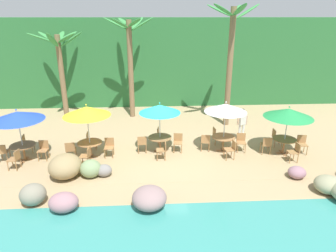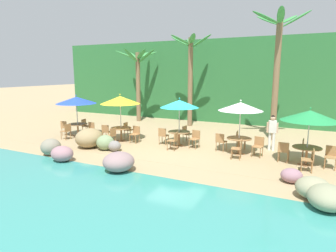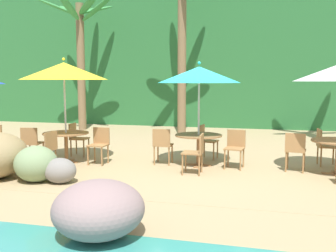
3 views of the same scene
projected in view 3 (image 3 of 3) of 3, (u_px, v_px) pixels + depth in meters
The scene contains 20 objects.
ground_plane at pixel (197, 168), 8.77m from camera, with size 120.00×120.00×0.00m, color tan.
terrace_deck at pixel (197, 168), 8.77m from camera, with size 18.00×5.20×0.01m.
foliage_backdrop at pixel (234, 58), 17.08m from camera, with size 28.00×2.40×6.00m.
rock_seawall at pixel (232, 198), 5.34m from camera, with size 13.25×3.72×0.95m.
umbrella_yellow at pixel (64, 71), 9.17m from camera, with size 2.08×2.08×2.55m.
dining_table_yellow at pixel (66, 138), 9.35m from camera, with size 1.10×1.10×0.74m.
chair_yellow_seaward at pixel (100, 143), 9.23m from camera, with size 0.43×0.44×0.87m.
chair_yellow_inland at pixel (77, 137), 10.21m from camera, with size 0.46×0.46×0.87m.
chair_yellow_left at pixel (31, 142), 9.37m from camera, with size 0.48×0.48×0.87m.
chair_yellow_right at pixel (47, 148), 8.54m from camera, with size 0.46×0.46×0.87m.
umbrella_teal at pixel (199, 75), 8.81m from camera, with size 1.91×1.91×2.44m.
dining_table_teal at pixel (199, 140), 8.99m from camera, with size 1.10×1.10×0.74m.
chair_teal_seaward at pixel (235, 146), 8.78m from camera, with size 0.47×0.47×0.87m.
chair_teal_inland at pixel (206, 139), 9.82m from camera, with size 0.48×0.48×0.87m.
chair_teal_left at pixel (162, 144), 9.10m from camera, with size 0.43×0.44×0.87m.
chair_teal_right at pixel (197, 151), 8.16m from camera, with size 0.44×0.43×0.87m.
chair_white_inland at pixel (324, 144), 8.98m from camera, with size 0.46×0.46×0.87m.
chair_white_left at pixel (295, 149), 8.37m from camera, with size 0.48×0.48×0.87m.
palm_tree_nearest at pixel (81, 38), 15.45m from camera, with size 3.21×3.29×5.30m.
palm_tree_second at pixel (182, 25), 14.20m from camera, with size 2.94×2.84×6.07m.
Camera 3 is at (1.51, -8.49, 1.98)m, focal length 41.01 mm.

